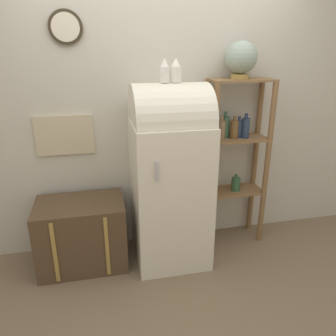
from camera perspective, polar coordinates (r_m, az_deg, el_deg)
ground_plane at (r=3.02m, az=1.27°, el=-17.10°), size 12.00×12.00×0.00m
wall_back at (r=2.99m, az=-1.27°, el=11.04°), size 7.00×0.09×2.70m
refrigerator at (r=2.80m, az=0.32°, el=-0.79°), size 0.63×0.68×1.57m
suitcase_trunk at (r=3.02m, az=-14.73°, el=-11.00°), size 0.75×0.50×0.60m
shelf_unit at (r=3.12m, az=11.66°, el=2.75°), size 0.57×0.29×1.58m
globe at (r=2.99m, az=12.63°, el=18.16°), size 0.27×0.27×0.31m
vase_left at (r=2.60m, az=-0.61°, el=16.49°), size 0.07×0.07×0.18m
vase_center at (r=2.63m, az=1.35°, el=16.54°), size 0.08×0.08×0.18m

